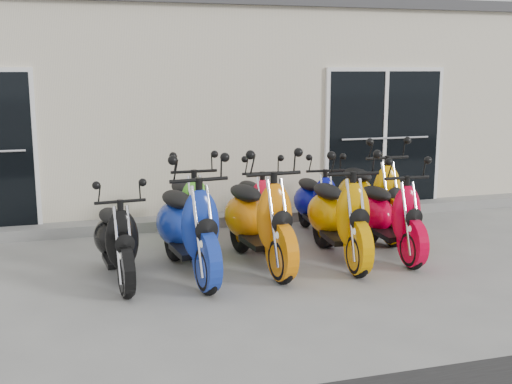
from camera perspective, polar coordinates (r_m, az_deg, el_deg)
ground at (r=7.78m, az=1.26°, el=-6.24°), size 80.00×80.00×0.00m
building at (r=12.50m, az=-6.04°, el=7.71°), size 14.00×6.00×3.20m
roof_cap at (r=12.52m, az=-6.20°, el=15.40°), size 14.20×6.20×0.16m
front_step at (r=9.64m, az=-2.39°, el=-2.39°), size 14.00×0.40×0.15m
door_right at (r=10.50m, az=11.29°, el=5.07°), size 2.02×0.08×2.22m
scooter_front_black at (r=7.08m, az=-12.35°, el=-3.19°), size 0.72×1.67×1.20m
scooter_front_blue at (r=7.14m, az=-6.12°, el=-1.88°), size 0.92×2.02×1.45m
scooter_front_orange_a at (r=7.43m, az=0.22°, el=-1.26°), size 0.89×2.03×1.46m
scooter_front_orange_b at (r=7.72m, az=7.38°, el=-1.05°), size 0.82×1.95×1.41m
scooter_front_red at (r=8.07m, az=11.81°, el=-1.09°), size 0.68×1.77×1.30m
scooter_back_green at (r=8.28m, az=-6.06°, el=-0.52°), size 0.67×1.80×1.32m
scooter_back_red at (r=8.56m, az=-0.08°, el=-0.41°), size 0.67×1.68×1.23m
scooter_back_blue at (r=8.85m, az=5.37°, el=-0.12°), size 0.71×1.68×1.21m
scooter_back_yellow at (r=9.01m, az=10.14°, el=0.63°), size 0.74×1.94×1.42m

